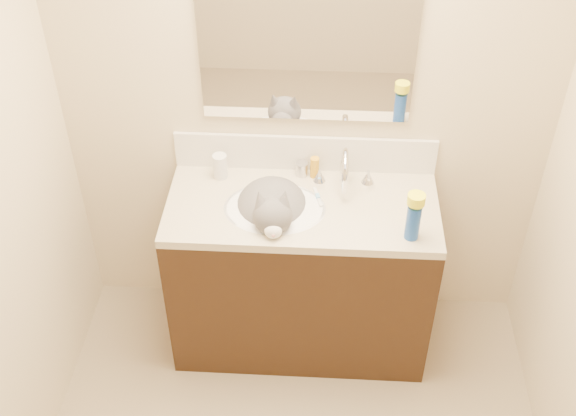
# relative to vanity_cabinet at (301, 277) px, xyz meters

# --- Properties ---
(room_shell) EXTENTS (2.24, 2.54, 2.52)m
(room_shell) POSITION_rel_vanity_cabinet_xyz_m (0.00, -0.97, 1.08)
(room_shell) COLOR beige
(room_shell) RESTS_ON ground
(vanity_cabinet) EXTENTS (1.20, 0.55, 0.82)m
(vanity_cabinet) POSITION_rel_vanity_cabinet_xyz_m (0.00, 0.00, 0.00)
(vanity_cabinet) COLOR black
(vanity_cabinet) RESTS_ON ground
(counter_slab) EXTENTS (1.20, 0.55, 0.04)m
(counter_slab) POSITION_rel_vanity_cabinet_xyz_m (0.00, 0.00, 0.43)
(counter_slab) COLOR beige
(counter_slab) RESTS_ON vanity_cabinet
(basin) EXTENTS (0.45, 0.36, 0.14)m
(basin) POSITION_rel_vanity_cabinet_xyz_m (-0.12, -0.03, 0.38)
(basin) COLOR white
(basin) RESTS_ON vanity_cabinet
(faucet) EXTENTS (0.28, 0.20, 0.21)m
(faucet) POSITION_rel_vanity_cabinet_xyz_m (0.18, 0.14, 0.54)
(faucet) COLOR silver
(faucet) RESTS_ON counter_slab
(cat) EXTENTS (0.39, 0.46, 0.34)m
(cat) POSITION_rel_vanity_cabinet_xyz_m (-0.13, -0.02, 0.43)
(cat) COLOR #565356
(cat) RESTS_ON basin
(backsplash) EXTENTS (1.20, 0.02, 0.18)m
(backsplash) POSITION_rel_vanity_cabinet_xyz_m (0.00, 0.26, 0.54)
(backsplash) COLOR silver
(backsplash) RESTS_ON counter_slab
(mirror) EXTENTS (0.90, 0.02, 0.80)m
(mirror) POSITION_rel_vanity_cabinet_xyz_m (0.00, 0.26, 1.13)
(mirror) COLOR white
(mirror) RESTS_ON room_shell
(pill_bottle) EXTENTS (0.08, 0.08, 0.12)m
(pill_bottle) POSITION_rel_vanity_cabinet_xyz_m (-0.38, 0.18, 0.51)
(pill_bottle) COLOR silver
(pill_bottle) RESTS_ON counter_slab
(pill_label) EXTENTS (0.07, 0.07, 0.04)m
(pill_label) POSITION_rel_vanity_cabinet_xyz_m (-0.38, 0.18, 0.49)
(pill_label) COLOR orange
(pill_label) RESTS_ON pill_bottle
(silver_jar) EXTENTS (0.07, 0.07, 0.07)m
(silver_jar) POSITION_rel_vanity_cabinet_xyz_m (-0.01, 0.22, 0.48)
(silver_jar) COLOR #B7B7BC
(silver_jar) RESTS_ON counter_slab
(amber_bottle) EXTENTS (0.05, 0.05, 0.10)m
(amber_bottle) POSITION_rel_vanity_cabinet_xyz_m (0.05, 0.21, 0.50)
(amber_bottle) COLOR gold
(amber_bottle) RESTS_ON counter_slab
(toothbrush) EXTENTS (0.05, 0.13, 0.01)m
(toothbrush) POSITION_rel_vanity_cabinet_xyz_m (0.07, 0.05, 0.45)
(toothbrush) COLOR silver
(toothbrush) RESTS_ON counter_slab
(toothbrush_head) EXTENTS (0.02, 0.03, 0.02)m
(toothbrush_head) POSITION_rel_vanity_cabinet_xyz_m (0.07, 0.05, 0.46)
(toothbrush_head) COLOR #6CAEE7
(toothbrush_head) RESTS_ON counter_slab
(spray_can) EXTENTS (0.06, 0.06, 0.16)m
(spray_can) POSITION_rel_vanity_cabinet_xyz_m (0.46, -0.18, 0.53)
(spray_can) COLOR #16419E
(spray_can) RESTS_ON counter_slab
(spray_cap) EXTENTS (0.07, 0.07, 0.04)m
(spray_cap) POSITION_rel_vanity_cabinet_xyz_m (0.46, -0.18, 0.65)
(spray_cap) COLOR #F7F61A
(spray_cap) RESTS_ON spray_can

